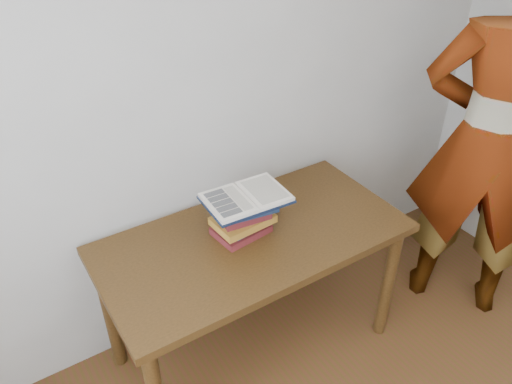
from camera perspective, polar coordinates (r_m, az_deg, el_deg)
desk at (r=2.20m, az=-0.29°, el=-7.01°), size 1.32×0.66×0.71m
book_stack at (r=2.10m, az=-1.48°, el=-2.78°), size 0.27×0.20×0.18m
open_book at (r=2.03m, az=-1.12°, el=-0.66°), size 0.35×0.25×0.03m
reader at (r=2.56m, az=25.28°, el=5.03°), size 0.79×0.83×1.90m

